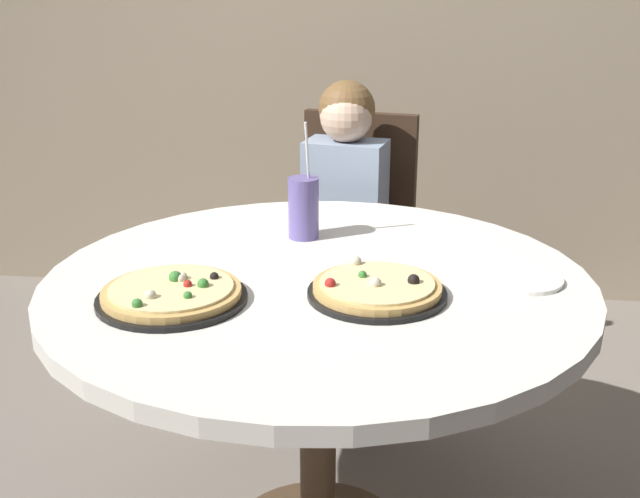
# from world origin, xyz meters

# --- Properties ---
(dining_table) EXTENTS (1.26, 1.26, 0.75)m
(dining_table) POSITION_xyz_m (0.00, 0.00, 0.66)
(dining_table) COLOR silver
(dining_table) RESTS_ON ground_plane
(chair_wooden) EXTENTS (0.47, 0.47, 0.95)m
(chair_wooden) POSITION_xyz_m (0.02, 0.95, 0.53)
(chair_wooden) COLOR #382619
(chair_wooden) RESTS_ON ground_plane
(diner_child) EXTENTS (0.32, 0.43, 1.08)m
(diner_child) POSITION_xyz_m (-0.02, 0.77, 0.48)
(diner_child) COLOR #3F4766
(diner_child) RESTS_ON ground_plane
(pizza_veggie) EXTENTS (0.30, 0.30, 0.05)m
(pizza_veggie) POSITION_xyz_m (0.14, -0.10, 0.77)
(pizza_veggie) COLOR black
(pizza_veggie) RESTS_ON dining_table
(pizza_cheese) EXTENTS (0.32, 0.32, 0.05)m
(pizza_cheese) POSITION_xyz_m (-0.29, -0.17, 0.77)
(pizza_cheese) COLOR black
(pizza_cheese) RESTS_ON dining_table
(soda_cup) EXTENTS (0.08, 0.08, 0.31)m
(soda_cup) POSITION_xyz_m (-0.07, 0.28, 0.83)
(soda_cup) COLOR #6659A5
(soda_cup) RESTS_ON dining_table
(plate_small) EXTENTS (0.18, 0.18, 0.01)m
(plate_small) POSITION_xyz_m (0.46, 0.02, 0.76)
(plate_small) COLOR white
(plate_small) RESTS_ON dining_table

